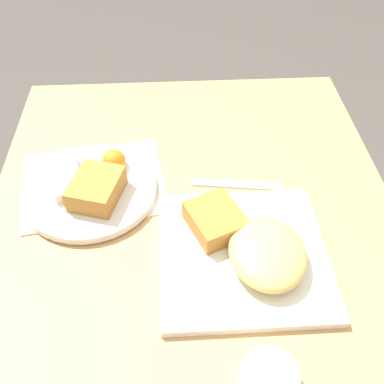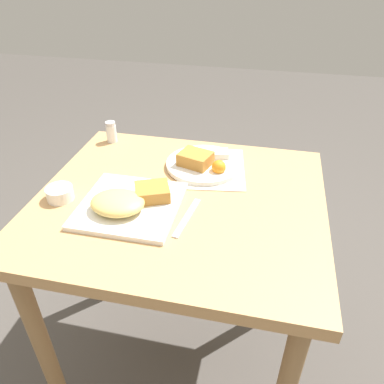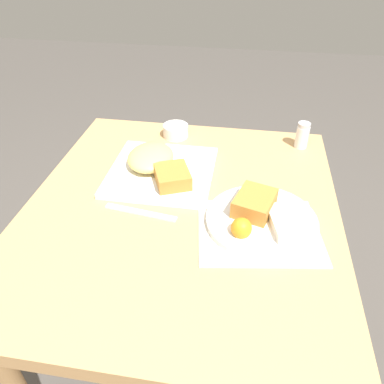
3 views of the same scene
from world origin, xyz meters
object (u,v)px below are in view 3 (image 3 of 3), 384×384
at_px(plate_square_near, 159,167).
at_px(plate_oval_far, 260,217).
at_px(salt_shaker, 302,137).
at_px(butter_knife, 141,212).
at_px(sauce_ramekin, 176,130).

bearing_deg(plate_square_near, plate_oval_far, 59.10).
height_order(plate_oval_far, salt_shaker, salt_shaker).
relative_size(plate_square_near, butter_knife, 1.54).
bearing_deg(plate_oval_far, sauce_ramekin, -144.53).
xyz_separation_m(plate_square_near, sauce_ramekin, (-0.20, 0.00, -0.00)).
distance_m(plate_square_near, butter_knife, 0.16).
xyz_separation_m(plate_oval_far, salt_shaker, (-0.36, 0.11, 0.01)).
bearing_deg(plate_square_near, sauce_ramekin, 178.94).
xyz_separation_m(plate_square_near, butter_knife, (0.16, -0.00, -0.02)).
height_order(plate_square_near, butter_knife, plate_square_near).
distance_m(plate_square_near, plate_oval_far, 0.30).
xyz_separation_m(plate_square_near, plate_oval_far, (0.16, 0.26, -0.00)).
bearing_deg(plate_oval_far, plate_square_near, -120.90).
distance_m(salt_shaker, butter_knife, 0.52).
distance_m(plate_oval_far, sauce_ramekin, 0.44).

